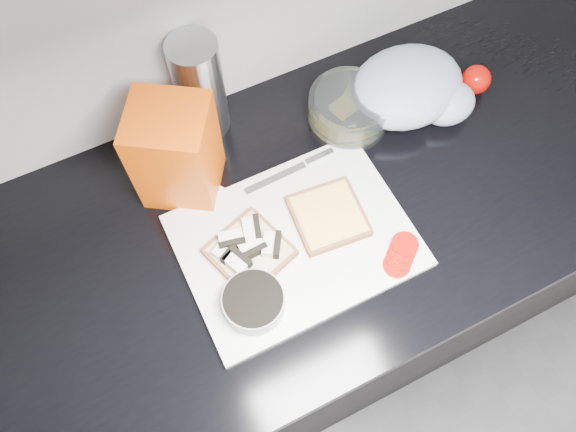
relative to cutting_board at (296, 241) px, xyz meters
The scene contains 14 objects.
base_cabinet 0.50m from the cutting_board, 20.50° to the left, with size 3.50×0.60×0.86m, color black.
countertop 0.16m from the cutting_board, 20.50° to the left, with size 3.50×0.64×0.04m, color black.
cutting_board is the anchor object (origin of this frame).
bread_left 0.09m from the cutting_board, behind, with size 0.16×0.16×0.04m.
bread_right 0.07m from the cutting_board, ahead, with size 0.14×0.14×0.02m.
tomato_slices 0.18m from the cutting_board, 36.77° to the right, with size 0.09×0.08×0.02m.
knife 0.15m from the cutting_board, 59.43° to the left, with size 0.19×0.02×0.01m.
seed_tub 0.14m from the cutting_board, 146.29° to the right, with size 0.10×0.10×0.05m.
tub_lid 0.17m from the cutting_board, 130.39° to the left, with size 0.10×0.10×0.01m, color silver.
glass_bowl 0.29m from the cutting_board, 42.06° to the left, with size 0.16×0.16×0.07m.
bread_bag 0.26m from the cutting_board, 122.74° to the left, with size 0.13×0.12×0.21m, color #D63F03.
steel_canister 0.33m from the cutting_board, 97.45° to the left, with size 0.09×0.09×0.22m, color #ABACB0.
grocery_bag 0.38m from the cutting_board, 26.57° to the left, with size 0.24×0.21×0.10m.
whole_tomatoes 0.44m from the cutting_board, 19.34° to the left, with size 0.18×0.07×0.06m.
Camera 1 is at (-0.34, 0.79, 1.81)m, focal length 35.00 mm.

